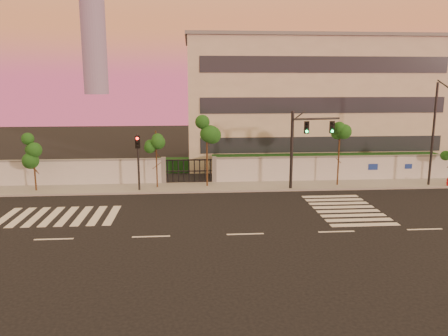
% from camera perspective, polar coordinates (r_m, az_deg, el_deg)
% --- Properties ---
extents(ground, '(120.00, 120.00, 0.00)m').
position_cam_1_polar(ground, '(23.66, 2.79, -8.63)').
color(ground, black).
rests_on(ground, ground).
extents(sidewalk, '(60.00, 3.00, 0.15)m').
position_cam_1_polar(sidewalk, '(33.65, 0.56, -2.47)').
color(sidewalk, gray).
rests_on(sidewalk, ground).
extents(perimeter_wall, '(60.00, 0.36, 2.20)m').
position_cam_1_polar(perimeter_wall, '(34.90, 0.52, -0.30)').
color(perimeter_wall, '#B4B7BC').
rests_on(perimeter_wall, ground).
extents(hedge_row, '(41.00, 4.25, 1.80)m').
position_cam_1_polar(hedge_row, '(37.73, 1.76, 0.18)').
color(hedge_row, black).
rests_on(hedge_row, ground).
extents(institutional_building, '(24.40, 12.40, 12.25)m').
position_cam_1_polar(institutional_building, '(45.67, 10.74, 8.65)').
color(institutional_building, '#B8AE9C').
rests_on(institutional_building, ground).
extents(road_markings, '(57.00, 7.62, 0.02)m').
position_cam_1_polar(road_markings, '(27.08, -1.55, -6.02)').
color(road_markings, silver).
rests_on(road_markings, ground).
extents(street_tree_b, '(1.48, 1.18, 4.22)m').
position_cam_1_polar(street_tree_b, '(34.61, -23.64, 2.09)').
color(street_tree_b, '#382314').
rests_on(street_tree_b, ground).
extents(street_tree_c, '(1.32, 1.05, 4.47)m').
position_cam_1_polar(street_tree_c, '(33.02, -8.82, 2.82)').
color(street_tree_c, '#382314').
rests_on(street_tree_c, ground).
extents(street_tree_d, '(1.64, 1.31, 5.35)m').
position_cam_1_polar(street_tree_d, '(33.03, -2.22, 4.08)').
color(street_tree_d, '#382314').
rests_on(street_tree_d, ground).
extents(street_tree_e, '(1.47, 1.17, 5.00)m').
position_cam_1_polar(street_tree_e, '(34.53, 14.88, 3.59)').
color(street_tree_e, '#382314').
rests_on(street_tree_e, ground).
extents(traffic_signal_main, '(3.73, 0.80, 5.93)m').
position_cam_1_polar(traffic_signal_main, '(32.82, 10.15, 3.53)').
color(traffic_signal_main, black).
rests_on(traffic_signal_main, ground).
extents(traffic_signal_secondary, '(0.33, 0.33, 4.30)m').
position_cam_1_polar(traffic_signal_secondary, '(32.48, -11.16, 1.60)').
color(traffic_signal_secondary, black).
rests_on(traffic_signal_secondary, ground).
extents(streetlight_east, '(0.50, 2.01, 8.37)m').
position_cam_1_polar(streetlight_east, '(36.76, 25.83, 4.62)').
color(streetlight_east, black).
rests_on(streetlight_east, ground).
extents(fire_hydrant, '(0.32, 0.31, 0.82)m').
position_cam_1_polar(fire_hydrant, '(37.84, 27.25, -1.67)').
color(fire_hydrant, '#B90C11').
rests_on(fire_hydrant, ground).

